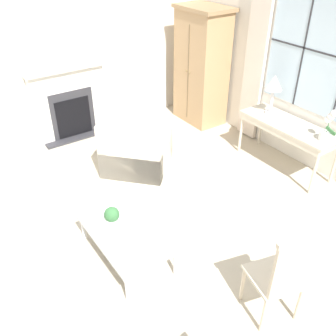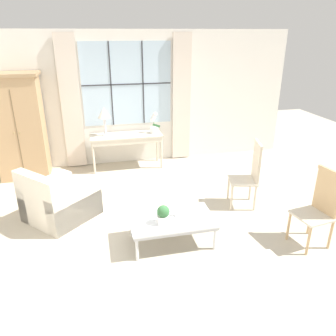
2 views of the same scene
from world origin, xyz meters
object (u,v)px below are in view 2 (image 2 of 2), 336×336
Objects in this scene: armchair_upholstered at (59,202)px; coffee_table at (172,221)px; pillar_candle at (177,212)px; table_lamp at (104,114)px; side_chair_wooden at (250,172)px; potted_plant_small at (163,214)px; console_table at (126,138)px; accent_chair_wooden at (320,205)px; potted_orchid at (154,125)px; armoire at (20,127)px.

armchair_upholstered reaches higher than coffee_table.
pillar_candle reaches higher than coffee_table.
table_lamp is 0.53× the size of side_chair_wooden.
side_chair_wooden is 0.97× the size of coffee_table.
potted_plant_small is 0.27m from pillar_candle.
console_table is at bearing 97.40° from pillar_candle.
potted_orchid is at bearing 115.63° from accent_chair_wooden.
table_lamp is 0.52× the size of coffee_table.
coffee_table is 4.53× the size of potted_plant_small.
coffee_table is at bearing -84.39° from console_table.
console_table is 2.82m from side_chair_wooden.
potted_plant_small is at bearing -148.56° from pillar_candle.
table_lamp is 3.17m from coffee_table.
potted_plant_small is (-2.08, 0.37, -0.09)m from accent_chair_wooden.
potted_orchid is at bearing 81.49° from potted_plant_small.
side_chair_wooden is 1.71m from coffee_table.
table_lamp is 0.55× the size of accent_chair_wooden.
side_chair_wooden is 1.60m from pillar_candle.
coffee_table is at bearing 166.88° from accent_chair_wooden.
armoire is 3.45× the size of table_lamp.
armchair_upholstered is 10.45× the size of pillar_candle.
potted_orchid is 3.08m from potted_plant_small.
armchair_upholstered is at bearing 142.22° from potted_plant_small.
side_chair_wooden is 1.04× the size of accent_chair_wooden.
side_chair_wooden is (1.19, -2.18, -0.30)m from potted_orchid.
pillar_candle is at bearing 32.00° from coffee_table.
console_table is 4.05m from accent_chair_wooden.
side_chair_wooden is 4.40× the size of potted_plant_small.
accent_chair_wooden is at bearing -52.22° from table_lamp.
potted_plant_small is at bearing -98.51° from potted_orchid.
pillar_candle is (0.80, -2.92, -0.75)m from table_lamp.
armchair_upholstered is at bearing -67.56° from armoire.
armchair_upholstered reaches higher than pillar_candle.
accent_chair_wooden is 4.24× the size of potted_plant_small.
console_table is 1.34× the size of side_chair_wooden.
side_chair_wooden reaches higher than pillar_candle.
accent_chair_wooden is at bearing -13.12° from coffee_table.
side_chair_wooden is at bearing 109.69° from accent_chair_wooden.
coffee_table is 9.50× the size of pillar_candle.
armchair_upholstered is at bearing -113.78° from table_lamp.
coffee_table is (-1.51, -0.76, -0.27)m from side_chair_wooden.
accent_chair_wooden is 2.11m from potted_plant_small.
pillar_candle is at bearing -30.53° from armchair_upholstered.
pillar_candle is at bearing -49.62° from armoire.
armchair_upholstered is 3.11m from side_chair_wooden.
armchair_upholstered is at bearing -134.70° from potted_orchid.
potted_orchid is 1.75× the size of potted_plant_small.
potted_plant_small reaches higher than pillar_candle.
potted_plant_small is at bearing -79.28° from table_lamp.
console_table is 0.68m from table_lamp.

